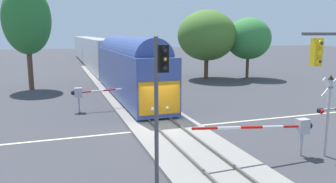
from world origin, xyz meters
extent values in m
plane|color=#3D3D42|center=(0.00, 0.00, 0.00)|extent=(220.00, 220.00, 0.00)
cube|color=beige|center=(0.00, 0.00, 0.00)|extent=(44.00, 0.20, 0.01)
cube|color=gray|center=(0.00, 0.00, 0.09)|extent=(4.40, 80.00, 0.18)
cube|color=#56514C|center=(-0.72, 0.00, 0.25)|extent=(0.10, 80.00, 0.14)
cube|color=#56514C|center=(0.72, 0.00, 0.25)|extent=(0.10, 80.00, 0.14)
cube|color=#384C93|center=(0.00, 10.43, 2.27)|extent=(3.00, 18.33, 3.90)
cube|color=orange|center=(0.00, 1.24, 1.69)|extent=(2.76, 0.08, 2.15)
cylinder|color=#384C93|center=(0.00, 10.43, 4.10)|extent=(2.76, 16.50, 2.76)
sphere|color=#F4F2CC|center=(-0.50, 1.23, 1.00)|extent=(0.24, 0.24, 0.24)
sphere|color=#F4F2CC|center=(0.50, 1.23, 1.00)|extent=(0.24, 0.24, 0.24)
cube|color=silver|center=(0.00, 32.21, 2.62)|extent=(3.00, 23.43, 4.60)
cube|color=black|center=(1.51, 32.21, 2.92)|extent=(0.04, 21.09, 0.90)
cube|color=red|center=(1.52, 32.21, 1.47)|extent=(0.04, 21.56, 0.36)
cube|color=silver|center=(0.00, 56.54, 2.62)|extent=(3.00, 23.43, 4.60)
cube|color=black|center=(1.51, 56.54, 2.92)|extent=(0.04, 21.09, 0.90)
cube|color=red|center=(1.52, 56.54, 1.47)|extent=(0.04, 21.56, 0.36)
cylinder|color=#B7B7BC|center=(4.73, -6.29, 0.55)|extent=(0.14, 0.14, 1.10)
cube|color=#B7B7BC|center=(4.73, -6.29, 1.45)|extent=(0.56, 0.40, 0.70)
sphere|color=black|center=(5.08, -6.29, 1.45)|extent=(0.36, 0.36, 0.36)
cylinder|color=red|center=(4.17, -6.29, 1.49)|extent=(1.13, 0.12, 0.20)
cylinder|color=white|center=(3.04, -6.29, 1.58)|extent=(1.13, 0.12, 0.20)
cylinder|color=red|center=(1.92, -6.29, 1.66)|extent=(1.13, 0.12, 0.20)
cylinder|color=white|center=(0.79, -6.29, 1.74)|extent=(1.13, 0.12, 0.20)
cylinder|color=red|center=(-0.33, -6.29, 1.83)|extent=(1.13, 0.12, 0.20)
sphere|color=red|center=(-0.89, -6.29, 1.87)|extent=(0.14, 0.14, 0.14)
cylinder|color=#B2B2B7|center=(5.78, -6.69, 1.83)|extent=(0.14, 0.14, 3.67)
cube|color=white|center=(5.78, -6.71, 3.32)|extent=(0.98, 0.05, 0.98)
cube|color=white|center=(5.78, -6.71, 3.32)|extent=(0.98, 0.05, 0.98)
cube|color=#B2B2B7|center=(5.78, -6.69, 2.27)|extent=(1.10, 0.08, 0.08)
cylinder|color=black|center=(5.23, -6.79, 2.27)|extent=(0.26, 0.18, 0.26)
sphere|color=red|center=(5.23, -6.89, 2.27)|extent=(0.20, 0.20, 0.20)
cone|color=black|center=(5.78, -6.69, 3.79)|extent=(0.28, 0.28, 0.22)
cylinder|color=#B7B7BC|center=(-4.73, 6.29, 0.55)|extent=(0.14, 0.14, 1.10)
cube|color=#B7B7BC|center=(-4.73, 6.29, 1.45)|extent=(0.56, 0.40, 0.70)
sphere|color=black|center=(-5.08, 6.29, 1.45)|extent=(0.36, 0.36, 0.36)
cylinder|color=red|center=(-4.27, 6.29, 1.46)|extent=(0.92, 0.12, 0.15)
cylinder|color=white|center=(-3.35, 6.29, 1.49)|extent=(0.92, 0.12, 0.15)
cylinder|color=red|center=(-2.43, 6.29, 1.51)|extent=(0.92, 0.12, 0.15)
cylinder|color=white|center=(-1.51, 6.29, 1.54)|extent=(0.92, 0.12, 0.15)
cylinder|color=red|center=(-0.59, 6.29, 1.57)|extent=(0.92, 0.12, 0.15)
sphere|color=red|center=(-0.13, 6.29, 1.58)|extent=(0.14, 0.14, 0.14)
cylinder|color=#4C4C51|center=(-2.71, -7.07, 2.84)|extent=(0.16, 0.16, 5.67)
cube|color=black|center=(-2.43, -7.07, 4.87)|extent=(0.34, 0.26, 1.00)
sphere|color=#262626|center=(-2.43, -7.22, 5.19)|extent=(0.20, 0.20, 0.20)
cylinder|color=black|center=(-2.43, -7.25, 5.19)|extent=(0.24, 0.10, 0.24)
sphere|color=yellow|center=(-2.43, -7.22, 4.87)|extent=(0.20, 0.20, 0.20)
cylinder|color=black|center=(-2.43, -7.25, 4.87)|extent=(0.24, 0.10, 0.24)
sphere|color=#262626|center=(-2.43, -7.22, 4.55)|extent=(0.20, 0.20, 0.20)
cylinder|color=black|center=(-2.43, -7.25, 4.55)|extent=(0.24, 0.10, 0.24)
cube|color=gold|center=(2.73, -8.93, 5.11)|extent=(0.34, 0.26, 1.00)
sphere|color=#262626|center=(2.73, -9.08, 5.43)|extent=(0.20, 0.20, 0.20)
cylinder|color=gold|center=(2.73, -9.11, 5.43)|extent=(0.24, 0.10, 0.24)
sphere|color=yellow|center=(2.73, -9.08, 5.11)|extent=(0.20, 0.20, 0.20)
cylinder|color=gold|center=(2.73, -9.11, 5.11)|extent=(0.24, 0.10, 0.24)
sphere|color=#262626|center=(2.73, -9.08, 4.79)|extent=(0.20, 0.20, 0.20)
cylinder|color=gold|center=(2.73, -9.11, 4.79)|extent=(0.24, 0.10, 0.24)
cylinder|color=brown|center=(-8.75, 18.34, 2.25)|extent=(0.52, 0.52, 4.49)
ellipsoid|color=#2D7533|center=(-8.75, 18.34, 7.14)|extent=(4.77, 4.77, 7.07)
cylinder|color=brown|center=(17.21, 18.35, 1.55)|extent=(0.38, 0.38, 3.11)
ellipsoid|color=#38843D|center=(17.21, 18.35, 5.08)|extent=(5.66, 5.66, 5.27)
cylinder|color=brown|center=(11.96, 19.63, 1.55)|extent=(0.53, 0.53, 3.11)
ellipsoid|color=#4C7A2D|center=(11.96, 19.63, 5.48)|extent=(7.36, 7.36, 6.32)
camera|label=1|loc=(-6.11, -18.42, 5.80)|focal=35.12mm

